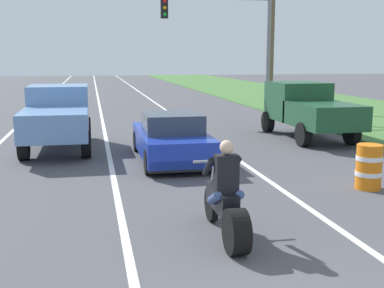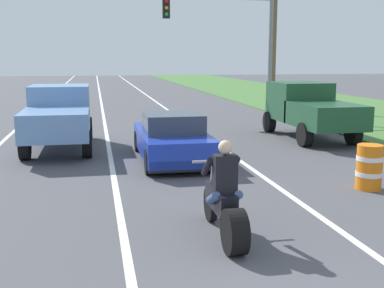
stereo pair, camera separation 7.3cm
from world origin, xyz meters
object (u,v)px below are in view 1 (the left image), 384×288
construction_barrel_nearest (369,167)px  traffic_light_mast_near (233,32)px  sports_car_blue (171,139)px  pickup_truck_left_lane_light_blue (58,115)px  pickup_truck_right_shoulder_dark_green (308,108)px  motorcycle_with_rider (226,204)px

construction_barrel_nearest → traffic_light_mast_near: bearing=87.1°
traffic_light_mast_near → construction_barrel_nearest: traffic_light_mast_near is taller
sports_car_blue → traffic_light_mast_near: bearing=64.2°
pickup_truck_left_lane_light_blue → construction_barrel_nearest: 9.55m
pickup_truck_right_shoulder_dark_green → construction_barrel_nearest: bearing=-103.8°
pickup_truck_left_lane_light_blue → pickup_truck_right_shoulder_dark_green: bearing=2.8°
sports_car_blue → construction_barrel_nearest: 5.41m
motorcycle_with_rider → construction_barrel_nearest: 4.60m
motorcycle_with_rider → traffic_light_mast_near: (4.59, 15.43, 3.46)m
pickup_truck_left_lane_light_blue → pickup_truck_right_shoulder_dark_green: size_ratio=1.00×
pickup_truck_left_lane_light_blue → pickup_truck_right_shoulder_dark_green: same height
pickup_truck_left_lane_light_blue → construction_barrel_nearest: pickup_truck_left_lane_light_blue is taller
traffic_light_mast_near → construction_barrel_nearest: bearing=-92.9°
sports_car_blue → pickup_truck_left_lane_light_blue: bearing=141.5°
pickup_truck_left_lane_light_blue → construction_barrel_nearest: size_ratio=4.80×
pickup_truck_left_lane_light_blue → sports_car_blue: bearing=-38.5°
pickup_truck_right_shoulder_dark_green → construction_barrel_nearest: 7.08m
pickup_truck_right_shoulder_dark_green → sports_car_blue: bearing=-151.2°
pickup_truck_right_shoulder_dark_green → pickup_truck_left_lane_light_blue: bearing=-177.2°
pickup_truck_right_shoulder_dark_green → construction_barrel_nearest: pickup_truck_right_shoulder_dark_green is taller
pickup_truck_right_shoulder_dark_green → traffic_light_mast_near: traffic_light_mast_near is taller
sports_car_blue → construction_barrel_nearest: bearing=-45.3°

